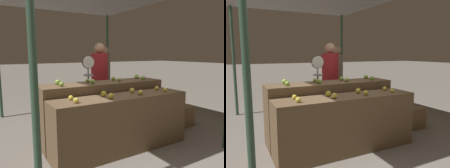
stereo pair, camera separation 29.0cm
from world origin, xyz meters
TOP-DOWN VIEW (x-y plane):
  - ground_plane at (0.00, 0.00)m, footprint 60.00×60.00m
  - display_counter_front at (0.00, 0.00)m, footprint 2.29×0.55m
  - display_counter_back at (0.00, 0.60)m, footprint 2.29×0.55m
  - apple_front_0 at (-0.82, -0.11)m, footprint 0.08×0.08m
  - apple_front_1 at (-0.27, -0.10)m, footprint 0.09×0.09m
  - apple_front_2 at (0.28, -0.10)m, footprint 0.08×0.08m
  - apple_front_3 at (0.81, -0.11)m, footprint 0.07×0.07m
  - apple_front_4 at (-0.81, 0.11)m, footprint 0.07×0.07m
  - apple_front_5 at (-0.28, 0.11)m, footprint 0.09×0.09m
  - apple_front_6 at (0.27, 0.11)m, footprint 0.09×0.09m
  - apple_front_7 at (0.82, 0.10)m, footprint 0.08×0.08m
  - apple_back_0 at (-0.82, 0.49)m, footprint 0.08×0.08m
  - apple_back_1 at (-0.27, 0.49)m, footprint 0.08×0.08m
  - apple_back_2 at (0.27, 0.50)m, footprint 0.07×0.07m
  - apple_back_3 at (0.81, 0.48)m, footprint 0.08×0.08m
  - apple_back_4 at (-0.81, 0.71)m, footprint 0.09×0.09m
  - apple_back_5 at (-0.27, 0.70)m, footprint 0.07×0.07m
  - apple_back_6 at (0.27, 0.70)m, footprint 0.08×0.08m
  - apple_back_7 at (0.83, 0.71)m, footprint 0.09×0.09m
  - produce_scale at (0.00, 1.23)m, footprint 0.27×0.20m
  - person_vendor_at_scale at (0.43, 1.55)m, footprint 0.48×0.48m
  - person_customer_left at (0.99, 2.33)m, footprint 0.37×0.37m
  - wooden_crate_side at (1.74, 0.35)m, footprint 0.43×0.43m

SIDE VIEW (x-z plane):
  - ground_plane at x=0.00m, z-range 0.00..0.00m
  - wooden_crate_side at x=1.74m, z-range 0.00..0.43m
  - display_counter_front at x=0.00m, z-range 0.00..0.89m
  - display_counter_back at x=0.00m, z-range 0.00..1.04m
  - apple_front_4 at x=-0.81m, z-range 0.89..0.96m
  - apple_front_3 at x=0.81m, z-range 0.89..0.97m
  - apple_front_7 at x=0.82m, z-range 0.89..0.97m
  - apple_front_0 at x=-0.82m, z-range 0.89..0.97m
  - apple_front_2 at x=0.28m, z-range 0.89..0.98m
  - apple_front_1 at x=-0.27m, z-range 0.89..0.98m
  - apple_front_5 at x=-0.28m, z-range 0.89..0.98m
  - apple_front_6 at x=0.27m, z-range 0.89..0.98m
  - person_customer_left at x=0.99m, z-range 0.15..1.90m
  - person_vendor_at_scale at x=0.43m, z-range 0.14..1.92m
  - apple_back_5 at x=-0.27m, z-range 1.04..1.11m
  - apple_back_2 at x=0.27m, z-range 1.04..1.11m
  - apple_back_6 at x=0.27m, z-range 1.04..1.12m
  - apple_back_0 at x=-0.82m, z-range 1.04..1.12m
  - apple_back_3 at x=0.81m, z-range 1.04..1.12m
  - apple_back_1 at x=-0.27m, z-range 1.04..1.12m
  - apple_back_7 at x=0.83m, z-range 1.04..1.13m
  - apple_back_4 at x=-0.81m, z-range 1.04..1.13m
  - produce_scale at x=0.00m, z-range 0.33..1.84m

